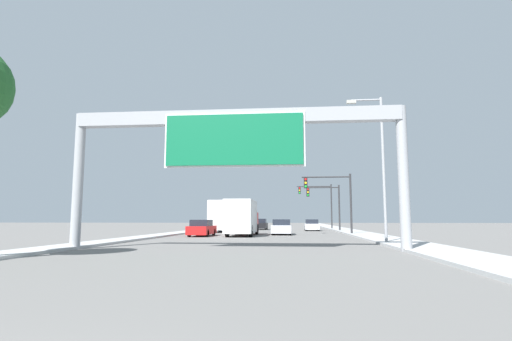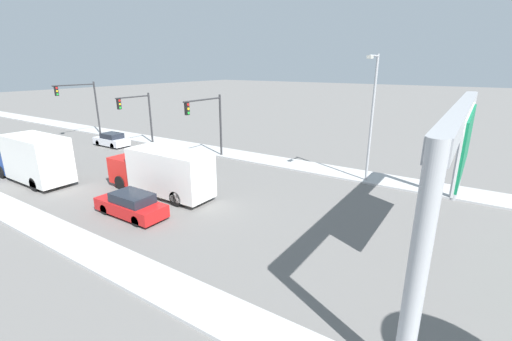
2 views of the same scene
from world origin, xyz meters
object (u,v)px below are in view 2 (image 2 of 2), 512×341
at_px(traffic_light_near_intersection, 209,117).
at_px(car_near_left, 131,205).
at_px(car_mid_center, 20,146).
at_px(truck_box_primary, 33,158).
at_px(truck_box_secondary, 162,172).
at_px(traffic_light_far_intersection, 84,100).
at_px(street_lamp_right, 372,111).
at_px(traffic_light_mid_block, 139,111).
at_px(car_far_left, 171,166).
at_px(sign_gantry, 460,140).
at_px(car_far_center, 112,140).

bearing_deg(traffic_light_near_intersection, car_near_left, -160.49).
distance_m(car_mid_center, truck_box_primary, 11.29).
xyz_separation_m(car_mid_center, truck_box_primary, (-3.50, -10.68, 1.09)).
distance_m(car_near_left, truck_box_secondary, 3.81).
relative_size(traffic_light_far_intersection, street_lamp_right, 0.71).
distance_m(truck_box_secondary, traffic_light_mid_block, 16.00).
xyz_separation_m(car_mid_center, car_far_left, (3.50, -17.91, -0.02)).
bearing_deg(car_near_left, traffic_light_mid_block, 49.18).
bearing_deg(car_mid_center, sign_gantry, -87.35).
bearing_deg(truck_box_primary, sign_gantry, -79.07).
bearing_deg(traffic_light_mid_block, truck_box_primary, -166.74).
height_order(car_mid_center, car_far_left, car_mid_center).
relative_size(car_far_center, traffic_light_mid_block, 0.75).
distance_m(truck_box_secondary, traffic_light_near_intersection, 9.54).
bearing_deg(truck_box_primary, truck_box_secondary, -71.10).
distance_m(traffic_light_near_intersection, traffic_light_mid_block, 10.00).
bearing_deg(truck_box_primary, traffic_light_near_intersection, -30.21).
height_order(car_far_center, truck_box_primary, truck_box_primary).
xyz_separation_m(car_far_left, traffic_light_far_intersection, (5.15, 20.14, 3.79)).
xyz_separation_m(truck_box_secondary, traffic_light_mid_block, (8.86, 13.13, 2.21)).
height_order(truck_box_secondary, traffic_light_far_intersection, traffic_light_far_intersection).
relative_size(traffic_light_mid_block, traffic_light_far_intersection, 0.86).
height_order(truck_box_secondary, street_lamp_right, street_lamp_right).
xyz_separation_m(truck_box_secondary, traffic_light_far_intersection, (8.65, 23.13, 2.87)).
distance_m(truck_box_secondary, traffic_light_far_intersection, 24.86).
bearing_deg(sign_gantry, car_far_left, 84.99).
relative_size(car_far_center, truck_box_primary, 0.54).
height_order(truck_box_primary, truck_box_secondary, truck_box_primary).
bearing_deg(car_far_center, traffic_light_near_intersection, -82.56).
xyz_separation_m(car_near_left, traffic_light_mid_block, (12.36, 14.31, 3.15)).
height_order(traffic_light_far_intersection, street_lamp_right, street_lamp_right).
xyz_separation_m(car_far_center, truck_box_secondary, (-7.00, -15.95, 0.94)).
distance_m(truck_box_secondary, street_lamp_right, 15.36).
height_order(sign_gantry, street_lamp_right, street_lamp_right).
distance_m(car_mid_center, car_near_left, 22.35).
xyz_separation_m(traffic_light_far_intersection, street_lamp_right, (1.45, -34.08, 0.91)).
bearing_deg(street_lamp_right, traffic_light_mid_block, 92.95).
bearing_deg(car_far_left, truck_box_primary, 134.07).
xyz_separation_m(truck_box_primary, street_lamp_right, (13.60, -21.16, 3.59)).
bearing_deg(street_lamp_right, car_far_left, 115.36).
distance_m(sign_gantry, car_far_left, 20.60).
relative_size(sign_gantry, street_lamp_right, 1.82).
bearing_deg(street_lamp_right, traffic_light_near_intersection, 95.81).
xyz_separation_m(traffic_light_mid_block, traffic_light_far_intersection, (-0.21, 10.00, 0.65)).
bearing_deg(traffic_light_far_intersection, truck_box_primary, -133.26).
distance_m(car_near_left, traffic_light_near_intersection, 13.35).
bearing_deg(truck_box_primary, car_far_left, -45.93).
distance_m(sign_gantry, street_lamp_right, 10.30).
relative_size(truck_box_primary, traffic_light_near_intersection, 1.32).
bearing_deg(car_far_left, traffic_light_far_intersection, 75.66).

